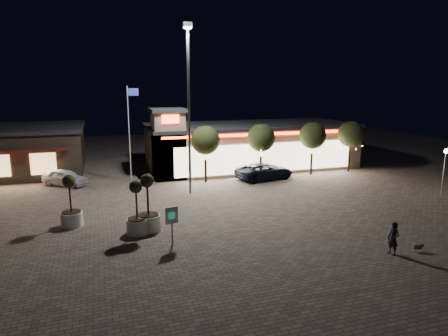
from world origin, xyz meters
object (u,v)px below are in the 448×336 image
object	(u,v)px
pickup_truck	(265,171)
valet_sign	(172,219)
white_sedan	(65,177)
planter_left	(71,210)
planter_mid	(148,213)
pedestrian	(393,239)

from	to	relation	value
pickup_truck	valet_sign	xyz separation A→B (m)	(-10.26, -12.02, 0.71)
white_sedan	valet_sign	bearing A→B (deg)	-119.29
planter_left	valet_sign	size ratio (longest dim) A/B	1.50
planter_left	valet_sign	bearing A→B (deg)	-41.77
pickup_truck	white_sedan	xyz separation A→B (m)	(-16.42, 2.80, -0.06)
white_sedan	planter_mid	xyz separation A→B (m)	(5.27, -12.30, 0.35)
pedestrian	planter_left	world-z (taller)	planter_left
valet_sign	white_sedan	bearing A→B (deg)	112.59
planter_left	white_sedan	bearing A→B (deg)	95.89
planter_mid	valet_sign	world-z (taller)	planter_mid
valet_sign	pickup_truck	bearing A→B (deg)	49.53
planter_mid	pickup_truck	bearing A→B (deg)	40.42
pedestrian	planter_mid	world-z (taller)	planter_mid
valet_sign	planter_mid	bearing A→B (deg)	109.72
planter_left	planter_mid	size ratio (longest dim) A/B	0.93
valet_sign	planter_left	bearing A→B (deg)	138.23
planter_mid	valet_sign	distance (m)	2.71
pedestrian	valet_sign	bearing A→B (deg)	-125.08
white_sedan	valet_sign	distance (m)	16.07
white_sedan	valet_sign	size ratio (longest dim) A/B	1.91
pickup_truck	planter_mid	size ratio (longest dim) A/B	1.58
white_sedan	planter_left	size ratio (longest dim) A/B	1.27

